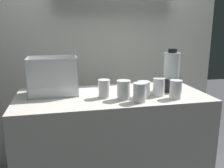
{
  "coord_description": "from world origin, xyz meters",
  "views": [
    {
      "loc": [
        -0.37,
        -1.69,
        1.39
      ],
      "look_at": [
        0.0,
        0.0,
        0.98
      ],
      "focal_mm": 38.67,
      "sensor_mm": 36.0,
      "label": 1
    }
  ],
  "objects_px": {
    "juice_cup_carrot_far_right": "(159,88)",
    "juice_cup_mango_far_left": "(104,89)",
    "juice_cup_pomegranate_middle": "(140,94)",
    "juice_cup_orange_rightmost": "(176,91)",
    "juice_cup_pomegranate_left": "(124,91)",
    "blender_pitcher": "(171,74)",
    "juice_cup_carrot_right": "(144,90)",
    "carrot_display_bin": "(55,83)"
  },
  "relations": [
    {
      "from": "juice_cup_carrot_far_right",
      "to": "juice_cup_orange_rightmost",
      "type": "xyz_separation_m",
      "value": [
        0.09,
        -0.09,
        0.0
      ]
    },
    {
      "from": "juice_cup_mango_far_left",
      "to": "juice_cup_carrot_right",
      "type": "height_order",
      "value": "juice_cup_mango_far_left"
    },
    {
      "from": "juice_cup_mango_far_left",
      "to": "juice_cup_orange_rightmost",
      "type": "bearing_deg",
      "value": -14.88
    },
    {
      "from": "juice_cup_pomegranate_left",
      "to": "juice_cup_orange_rightmost",
      "type": "relative_size",
      "value": 1.02
    },
    {
      "from": "carrot_display_bin",
      "to": "juice_cup_mango_far_left",
      "type": "height_order",
      "value": "carrot_display_bin"
    },
    {
      "from": "juice_cup_pomegranate_left",
      "to": "blender_pitcher",
      "type": "bearing_deg",
      "value": 19.79
    },
    {
      "from": "carrot_display_bin",
      "to": "juice_cup_pomegranate_middle",
      "type": "distance_m",
      "value": 0.64
    },
    {
      "from": "carrot_display_bin",
      "to": "juice_cup_pomegranate_left",
      "type": "xyz_separation_m",
      "value": [
        0.47,
        -0.24,
        -0.03
      ]
    },
    {
      "from": "juice_cup_pomegranate_middle",
      "to": "juice_cup_orange_rightmost",
      "type": "bearing_deg",
      "value": 5.27
    },
    {
      "from": "juice_cup_pomegranate_left",
      "to": "juice_cup_orange_rightmost",
      "type": "bearing_deg",
      "value": -8.75
    },
    {
      "from": "blender_pitcher",
      "to": "juice_cup_carrot_far_right",
      "type": "xyz_separation_m",
      "value": [
        -0.15,
        -0.12,
        -0.07
      ]
    },
    {
      "from": "juice_cup_carrot_far_right",
      "to": "juice_cup_carrot_right",
      "type": "bearing_deg",
      "value": -176.87
    },
    {
      "from": "carrot_display_bin",
      "to": "juice_cup_carrot_right",
      "type": "height_order",
      "value": "carrot_display_bin"
    },
    {
      "from": "blender_pitcher",
      "to": "juice_cup_carrot_right",
      "type": "height_order",
      "value": "blender_pitcher"
    },
    {
      "from": "juice_cup_carrot_right",
      "to": "juice_cup_carrot_far_right",
      "type": "relative_size",
      "value": 0.87
    },
    {
      "from": "juice_cup_carrot_right",
      "to": "juice_cup_pomegranate_middle",
      "type": "bearing_deg",
      "value": -121.14
    },
    {
      "from": "carrot_display_bin",
      "to": "juice_cup_carrot_right",
      "type": "relative_size",
      "value": 3.14
    },
    {
      "from": "blender_pitcher",
      "to": "juice_cup_pomegranate_middle",
      "type": "height_order",
      "value": "blender_pitcher"
    },
    {
      "from": "juice_cup_carrot_right",
      "to": "juice_cup_carrot_far_right",
      "type": "distance_m",
      "value": 0.12
    },
    {
      "from": "juice_cup_mango_far_left",
      "to": "juice_cup_carrot_far_right",
      "type": "relative_size",
      "value": 1.0
    },
    {
      "from": "juice_cup_mango_far_left",
      "to": "juice_cup_carrot_right",
      "type": "relative_size",
      "value": 1.15
    },
    {
      "from": "blender_pitcher",
      "to": "juice_cup_pomegranate_left",
      "type": "xyz_separation_m",
      "value": [
        -0.42,
        -0.15,
        -0.07
      ]
    },
    {
      "from": "juice_cup_pomegranate_middle",
      "to": "juice_cup_carrot_far_right",
      "type": "height_order",
      "value": "same"
    },
    {
      "from": "juice_cup_mango_far_left",
      "to": "juice_cup_orange_rightmost",
      "type": "xyz_separation_m",
      "value": [
        0.49,
        -0.13,
        -0.0
      ]
    },
    {
      "from": "juice_cup_orange_rightmost",
      "to": "juice_cup_pomegranate_left",
      "type": "bearing_deg",
      "value": 171.25
    },
    {
      "from": "juice_cup_mango_far_left",
      "to": "juice_cup_pomegranate_middle",
      "type": "xyz_separation_m",
      "value": [
        0.21,
        -0.15,
        -0.0
      ]
    },
    {
      "from": "juice_cup_pomegranate_middle",
      "to": "juice_cup_carrot_far_right",
      "type": "xyz_separation_m",
      "value": [
        0.19,
        0.12,
        -0.0
      ]
    },
    {
      "from": "juice_cup_carrot_far_right",
      "to": "juice_cup_mango_far_left",
      "type": "bearing_deg",
      "value": 174.9
    },
    {
      "from": "juice_cup_carrot_right",
      "to": "juice_cup_mango_far_left",
      "type": "bearing_deg",
      "value": 171.46
    },
    {
      "from": "juice_cup_mango_far_left",
      "to": "juice_cup_carrot_far_right",
      "type": "bearing_deg",
      "value": -5.1
    },
    {
      "from": "blender_pitcher",
      "to": "juice_cup_orange_rightmost",
      "type": "height_order",
      "value": "blender_pitcher"
    },
    {
      "from": "juice_cup_carrot_right",
      "to": "juice_cup_orange_rightmost",
      "type": "distance_m",
      "value": 0.22
    },
    {
      "from": "juice_cup_pomegranate_middle",
      "to": "juice_cup_orange_rightmost",
      "type": "xyz_separation_m",
      "value": [
        0.27,
        0.03,
        -0.0
      ]
    },
    {
      "from": "juice_cup_pomegranate_left",
      "to": "juice_cup_mango_far_left",
      "type": "bearing_deg",
      "value": 149.38
    },
    {
      "from": "juice_cup_pomegranate_left",
      "to": "juice_cup_carrot_right",
      "type": "relative_size",
      "value": 1.19
    },
    {
      "from": "juice_cup_carrot_right",
      "to": "blender_pitcher",
      "type": "bearing_deg",
      "value": 24.37
    },
    {
      "from": "juice_cup_pomegranate_middle",
      "to": "juice_cup_carrot_far_right",
      "type": "relative_size",
      "value": 1.0
    },
    {
      "from": "juice_cup_mango_far_left",
      "to": "juice_cup_pomegranate_middle",
      "type": "height_order",
      "value": "same"
    },
    {
      "from": "juice_cup_mango_far_left",
      "to": "juice_cup_pomegranate_left",
      "type": "distance_m",
      "value": 0.14
    },
    {
      "from": "juice_cup_orange_rightmost",
      "to": "juice_cup_pomegranate_middle",
      "type": "bearing_deg",
      "value": -174.73
    },
    {
      "from": "juice_cup_mango_far_left",
      "to": "juice_cup_pomegranate_left",
      "type": "height_order",
      "value": "juice_cup_pomegranate_left"
    },
    {
      "from": "blender_pitcher",
      "to": "juice_cup_pomegranate_left",
      "type": "relative_size",
      "value": 2.46
    }
  ]
}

